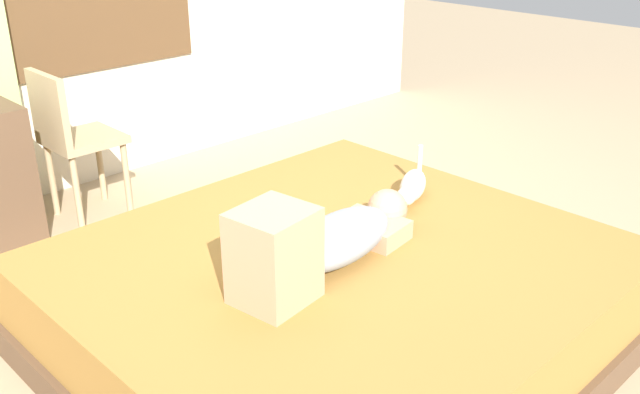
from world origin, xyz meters
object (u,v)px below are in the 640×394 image
object	(u,v)px
chair_by_desk	(70,134)
cat	(412,186)
person_lying	(324,241)
bed	(337,300)

from	to	relation	value
chair_by_desk	cat	bearing A→B (deg)	-65.95
person_lying	cat	xyz separation A→B (m)	(0.73, 0.16, -0.05)
person_lying	cat	distance (m)	0.75
bed	cat	world-z (taller)	cat
bed	chair_by_desk	distance (m)	1.91
bed	person_lying	xyz separation A→B (m)	(-0.12, -0.04, 0.33)
cat	person_lying	bearing A→B (deg)	-167.45
bed	cat	bearing A→B (deg)	11.23
cat	chair_by_desk	distance (m)	1.92
chair_by_desk	bed	bearing A→B (deg)	-84.89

